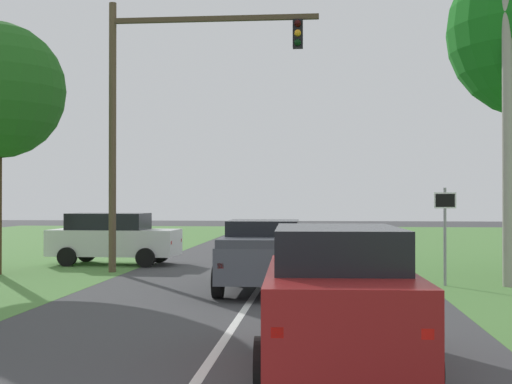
{
  "coord_description": "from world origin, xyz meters",
  "views": [
    {
      "loc": [
        1.6,
        -4.68,
        2.4
      ],
      "look_at": [
        -0.22,
        15.39,
        2.59
      ],
      "focal_mm": 48.98,
      "sensor_mm": 36.0,
      "label": 1
    }
  ],
  "objects": [
    {
      "name": "ground_plane",
      "position": [
        0.0,
        9.63,
        0.0
      ],
      "size": [
        120.0,
        120.0,
        0.0
      ],
      "primitive_type": "plane",
      "color": "#424244"
    },
    {
      "name": "red_suv_near",
      "position": [
        1.87,
        5.29,
        1.04
      ],
      "size": [
        2.35,
        4.66,
        1.99
      ],
      "color": "maroon",
      "rests_on": "ground_plane"
    },
    {
      "name": "pickup_truck_lead",
      "position": [
        0.17,
        13.36,
        0.96
      ],
      "size": [
        2.31,
        5.02,
        1.84
      ],
      "color": "#4C515B",
      "rests_on": "ground_plane"
    },
    {
      "name": "traffic_light",
      "position": [
        -3.52,
        17.5,
        5.68
      ],
      "size": [
        6.83,
        0.4,
        8.79
      ],
      "color": "brown",
      "rests_on": "ground_plane"
    },
    {
      "name": "keep_moving_sign",
      "position": [
        5.05,
        14.85,
        1.72
      ],
      "size": [
        0.6,
        0.09,
        2.7
      ],
      "color": "gray",
      "rests_on": "ground_plane"
    },
    {
      "name": "crossing_suv_far",
      "position": [
        -5.85,
        20.09,
        0.97
      ],
      "size": [
        4.65,
        2.21,
        1.86
      ],
      "color": "silver",
      "rests_on": "ground_plane"
    },
    {
      "name": "utility_pole_right",
      "position": [
        6.71,
        14.82,
        5.22
      ],
      "size": [
        0.28,
        0.28,
        10.44
      ],
      "primitive_type": "cylinder",
      "color": "#9E998E",
      "rests_on": "ground_plane"
    }
  ]
}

